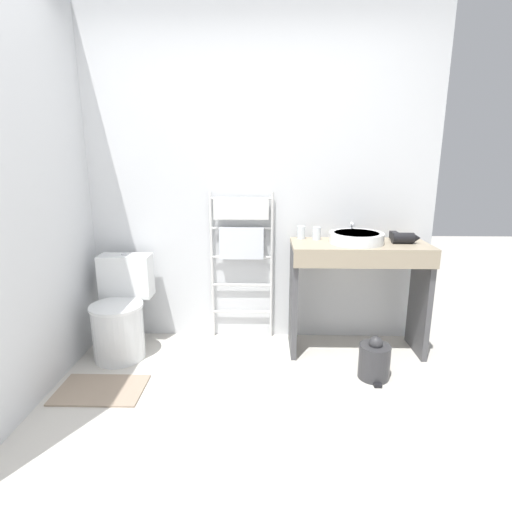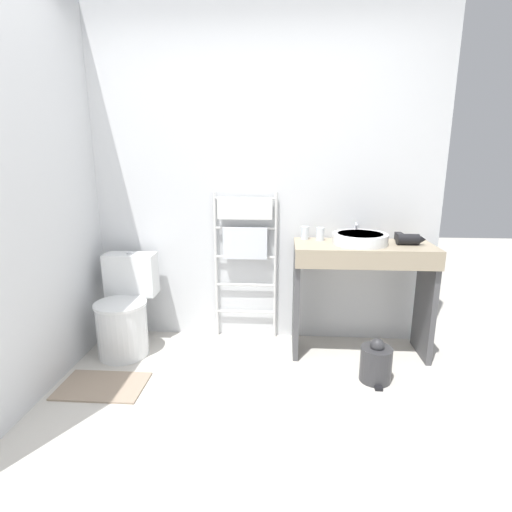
{
  "view_description": "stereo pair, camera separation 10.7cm",
  "coord_description": "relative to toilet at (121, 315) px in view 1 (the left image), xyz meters",
  "views": [
    {
      "loc": [
        0.1,
        -1.61,
        1.49
      ],
      "look_at": [
        0.04,
        0.84,
        0.88
      ],
      "focal_mm": 28.0,
      "sensor_mm": 36.0,
      "label": 1
    },
    {
      "loc": [
        0.2,
        -1.6,
        1.49
      ],
      "look_at": [
        0.04,
        0.84,
        0.88
      ],
      "focal_mm": 28.0,
      "sensor_mm": 36.0,
      "label": 2
    }
  ],
  "objects": [
    {
      "name": "wall_back",
      "position": [
        1.01,
        0.41,
        0.98
      ],
      "size": [
        2.85,
        0.12,
        2.59
      ],
      "primitive_type": "cube",
      "color": "silver",
      "rests_on": "ground_plane"
    },
    {
      "name": "ground_plane",
      "position": [
        1.01,
        -1.21,
        -0.32
      ],
      "size": [
        12.0,
        12.0,
        0.0
      ],
      "primitive_type": "plane",
      "color": "beige"
    },
    {
      "name": "trash_bin",
      "position": [
        1.85,
        -0.32,
        -0.19
      ],
      "size": [
        0.21,
        0.24,
        0.31
      ],
      "color": "#333335",
      "rests_on": "ground_plane"
    },
    {
      "name": "faucet",
      "position": [
        1.77,
        0.27,
        0.63
      ],
      "size": [
        0.02,
        0.1,
        0.13
      ],
      "color": "silver",
      "rests_on": "vanity_counter"
    },
    {
      "name": "wall_side",
      "position": [
        -0.36,
        -0.43,
        0.98
      ],
      "size": [
        0.12,
        2.3,
        2.59
      ],
      "primitive_type": "cube",
      "color": "silver",
      "rests_on": "ground_plane"
    },
    {
      "name": "sink_basin",
      "position": [
        1.77,
        0.1,
        0.59
      ],
      "size": [
        0.4,
        0.4,
        0.08
      ],
      "color": "white",
      "rests_on": "vanity_counter"
    },
    {
      "name": "bath_mat",
      "position": [
        0.03,
        -0.52,
        -0.31
      ],
      "size": [
        0.56,
        0.36,
        0.01
      ],
      "primitive_type": "cube",
      "color": "gray",
      "rests_on": "ground_plane"
    },
    {
      "name": "toilet",
      "position": [
        0.0,
        0.0,
        0.0
      ],
      "size": [
        0.4,
        0.54,
        0.75
      ],
      "color": "white",
      "rests_on": "ground_plane"
    },
    {
      "name": "towel_radiator",
      "position": [
        0.91,
        0.3,
        0.54
      ],
      "size": [
        0.51,
        0.06,
        1.22
      ],
      "color": "silver",
      "rests_on": "ground_plane"
    },
    {
      "name": "cup_near_edge",
      "position": [
        1.49,
        0.21,
        0.6
      ],
      "size": [
        0.06,
        0.06,
        0.1
      ],
      "color": "silver",
      "rests_on": "vanity_counter"
    },
    {
      "name": "cup_near_wall",
      "position": [
        1.38,
        0.24,
        0.6
      ],
      "size": [
        0.06,
        0.06,
        0.1
      ],
      "color": "silver",
      "rests_on": "vanity_counter"
    },
    {
      "name": "vanity_counter",
      "position": [
        1.8,
        0.08,
        0.28
      ],
      "size": [
        1.01,
        0.44,
        0.86
      ],
      "color": "gray",
      "rests_on": "ground_plane"
    },
    {
      "name": "hair_dryer",
      "position": [
        2.12,
        0.11,
        0.59
      ],
      "size": [
        0.21,
        0.19,
        0.08
      ],
      "color": "black",
      "rests_on": "vanity_counter"
    }
  ]
}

